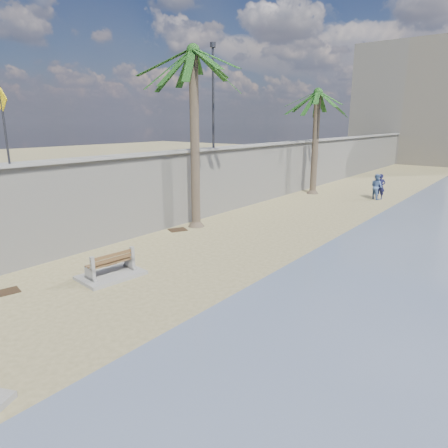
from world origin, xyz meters
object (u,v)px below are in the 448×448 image
Objects in this scene: bench_far at (110,266)px; palm_back at (318,94)px; palm_mid at (193,53)px; person_b at (377,185)px; person_a at (381,185)px.

palm_back is at bearing 95.50° from bench_far.
palm_mid reaches higher than bench_far.
person_b is (2.45, 19.05, 0.56)m from bench_far.
palm_mid is 4.72× the size of person_a.
palm_mid is at bearing 108.10° from bench_far.
palm_back is (-1.78, 18.52, 6.37)m from bench_far.
person_a reaches higher than person_b.
palm_mid is 15.24m from person_a.
person_b reaches higher than bench_far.
person_a is at bearing 82.30° from bench_far.
person_a is 0.31m from person_b.
bench_far is 0.27× the size of palm_back.
person_a is (4.40, 0.79, -5.79)m from palm_back.
bench_far is at bearing -84.50° from palm_back.
person_a is 1.02× the size of person_b.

